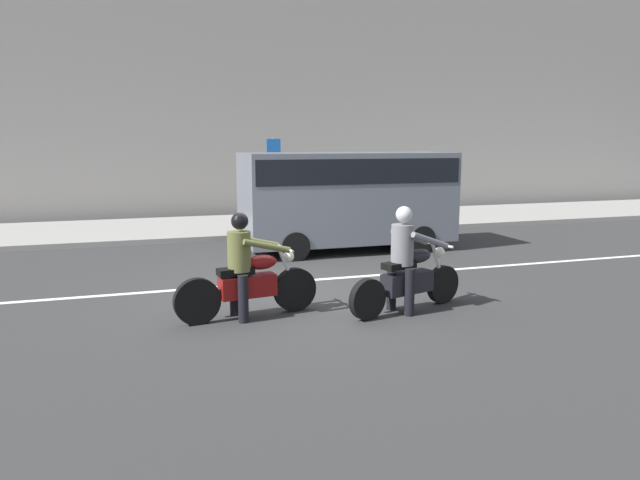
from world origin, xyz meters
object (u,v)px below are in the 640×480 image
parked_van_slate_gray (347,194)px  street_sign_post (274,170)px  motorcycle_with_rider_gray (407,269)px  motorcycle_with_rider_olive (247,275)px

parked_van_slate_gray → street_sign_post: (-0.62, 4.96, 0.34)m
street_sign_post → parked_van_slate_gray: bearing=-82.9°
parked_van_slate_gray → street_sign_post: size_ratio=1.94×
motorcycle_with_rider_gray → street_sign_post: street_sign_post is taller
motorcycle_with_rider_olive → street_sign_post: street_sign_post is taller
parked_van_slate_gray → street_sign_post: 5.01m
motorcycle_with_rider_gray → motorcycle_with_rider_olive: bearing=170.3°
motorcycle_with_rider_gray → street_sign_post: bearing=88.2°
motorcycle_with_rider_olive → street_sign_post: (2.70, 9.66, 1.04)m
motorcycle_with_rider_olive → parked_van_slate_gray: size_ratio=0.44×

